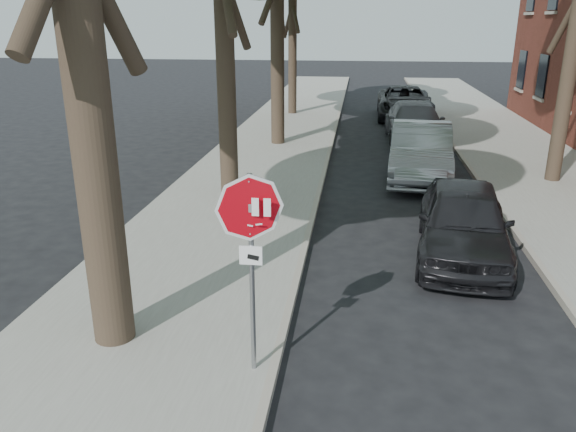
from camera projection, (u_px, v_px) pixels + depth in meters
name	position (u px, v px, depth m)	size (l,w,h in m)	color
ground	(308.00, 379.00, 7.23)	(120.00, 120.00, 0.00)	black
sidewalk_left	(266.00, 157.00, 18.74)	(4.00, 55.00, 0.12)	gray
sidewalk_right	(532.00, 164.00, 17.74)	(4.00, 55.00, 0.12)	gray
curb_left	(328.00, 158.00, 18.50)	(0.12, 55.00, 0.13)	#9E9384
curb_right	(465.00, 162.00, 17.98)	(0.12, 55.00, 0.13)	#9E9384
stop_sign	(251.00, 237.00, 6.65)	(0.76, 0.34, 2.61)	gray
car_a	(464.00, 221.00, 10.80)	(1.69, 4.20, 1.43)	black
car_b	(421.00, 152.00, 16.18)	(1.66, 4.77, 1.57)	gray
car_c	(415.00, 123.00, 21.03)	(2.04, 5.01, 1.45)	#4F4E53
car_d	(405.00, 103.00, 26.12)	(2.44, 5.29, 1.47)	black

